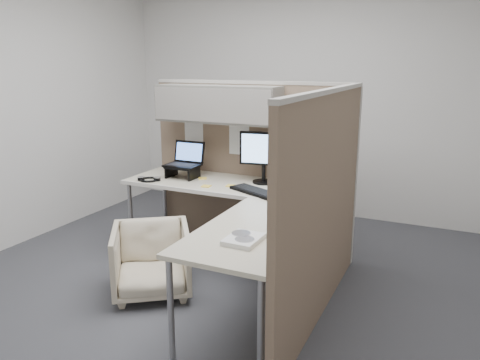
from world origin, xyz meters
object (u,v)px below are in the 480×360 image
at_px(monitor_left, 264,153).
at_px(desk, 236,203).
at_px(office_chair, 152,257).
at_px(keyboard, 256,192).

bearing_deg(monitor_left, desk, -101.48).
bearing_deg(desk, office_chair, -138.55).
bearing_deg(keyboard, monitor_left, 126.77).
height_order(desk, keyboard, keyboard).
bearing_deg(desk, monitor_left, 88.70).
bearing_deg(monitor_left, keyboard, -88.36).
bearing_deg(office_chair, keyboard, 12.43).
distance_m(monitor_left, keyboard, 0.44).
height_order(desk, monitor_left, monitor_left).
relative_size(monitor_left, keyboard, 0.93).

